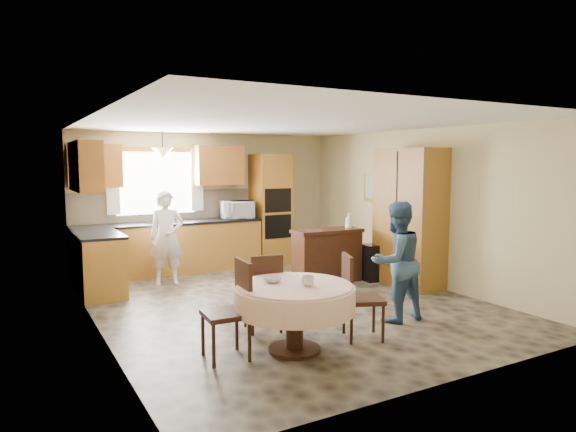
% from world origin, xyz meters
% --- Properties ---
extents(floor, '(5.00, 6.00, 0.01)m').
position_xyz_m(floor, '(0.00, 0.00, 0.00)').
color(floor, '#6B604B').
rests_on(floor, ground).
extents(ceiling, '(5.00, 6.00, 0.01)m').
position_xyz_m(ceiling, '(0.00, 0.00, 2.50)').
color(ceiling, white).
rests_on(ceiling, wall_back).
extents(wall_back, '(5.00, 0.02, 2.50)m').
position_xyz_m(wall_back, '(0.00, 3.00, 1.25)').
color(wall_back, tan).
rests_on(wall_back, floor).
extents(wall_front, '(5.00, 0.02, 2.50)m').
position_xyz_m(wall_front, '(0.00, -3.00, 1.25)').
color(wall_front, tan).
rests_on(wall_front, floor).
extents(wall_left, '(0.02, 6.00, 2.50)m').
position_xyz_m(wall_left, '(-2.50, 0.00, 1.25)').
color(wall_left, tan).
rests_on(wall_left, floor).
extents(wall_right, '(0.02, 6.00, 2.50)m').
position_xyz_m(wall_right, '(2.50, 0.00, 1.25)').
color(wall_right, tan).
rests_on(wall_right, floor).
extents(window, '(1.40, 0.03, 1.10)m').
position_xyz_m(window, '(-1.00, 2.98, 1.60)').
color(window, white).
rests_on(window, wall_back).
extents(curtain_left, '(0.22, 0.02, 1.15)m').
position_xyz_m(curtain_left, '(-1.75, 2.93, 1.65)').
color(curtain_left, white).
rests_on(curtain_left, wall_back).
extents(curtain_right, '(0.22, 0.02, 1.15)m').
position_xyz_m(curtain_right, '(-0.25, 2.93, 1.65)').
color(curtain_right, white).
rests_on(curtain_right, wall_back).
extents(base_cab_back, '(3.30, 0.60, 0.88)m').
position_xyz_m(base_cab_back, '(-0.85, 2.70, 0.44)').
color(base_cab_back, '#BF8533').
rests_on(base_cab_back, floor).
extents(counter_back, '(3.30, 0.64, 0.04)m').
position_xyz_m(counter_back, '(-0.85, 2.70, 0.90)').
color(counter_back, black).
rests_on(counter_back, base_cab_back).
extents(base_cab_left, '(0.60, 1.20, 0.88)m').
position_xyz_m(base_cab_left, '(-2.20, 1.80, 0.44)').
color(base_cab_left, '#BF8533').
rests_on(base_cab_left, floor).
extents(counter_left, '(0.64, 1.20, 0.04)m').
position_xyz_m(counter_left, '(-2.20, 1.80, 0.90)').
color(counter_left, black).
rests_on(counter_left, base_cab_left).
extents(backsplash, '(3.30, 0.02, 0.55)m').
position_xyz_m(backsplash, '(-0.85, 2.99, 1.18)').
color(backsplash, tan).
rests_on(backsplash, wall_back).
extents(wall_cab_left, '(0.85, 0.33, 0.72)m').
position_xyz_m(wall_cab_left, '(-2.05, 2.83, 1.91)').
color(wall_cab_left, '#AA6F2A').
rests_on(wall_cab_left, wall_back).
extents(wall_cab_right, '(0.90, 0.33, 0.72)m').
position_xyz_m(wall_cab_right, '(0.15, 2.83, 1.91)').
color(wall_cab_right, '#AA6F2A').
rests_on(wall_cab_right, wall_back).
extents(wall_cab_side, '(0.33, 1.20, 0.72)m').
position_xyz_m(wall_cab_side, '(-2.33, 1.80, 1.91)').
color(wall_cab_side, '#AA6F2A').
rests_on(wall_cab_side, wall_left).
extents(oven_tower, '(0.66, 0.62, 2.12)m').
position_xyz_m(oven_tower, '(1.15, 2.69, 1.06)').
color(oven_tower, '#BF8533').
rests_on(oven_tower, floor).
extents(oven_upper, '(0.56, 0.01, 0.45)m').
position_xyz_m(oven_upper, '(1.15, 2.38, 1.25)').
color(oven_upper, black).
rests_on(oven_upper, oven_tower).
extents(oven_lower, '(0.56, 0.01, 0.45)m').
position_xyz_m(oven_lower, '(1.15, 2.38, 0.75)').
color(oven_lower, black).
rests_on(oven_lower, oven_tower).
extents(pendant, '(0.36, 0.36, 0.18)m').
position_xyz_m(pendant, '(-1.00, 2.50, 2.12)').
color(pendant, beige).
rests_on(pendant, ceiling).
extents(sideboard, '(1.17, 0.52, 0.82)m').
position_xyz_m(sideboard, '(1.21, 0.79, 0.41)').
color(sideboard, '#3B1B10').
rests_on(sideboard, floor).
extents(space_heater, '(0.48, 0.37, 0.61)m').
position_xyz_m(space_heater, '(1.98, 0.47, 0.30)').
color(space_heater, black).
rests_on(space_heater, floor).
extents(cupboard, '(0.57, 1.14, 2.18)m').
position_xyz_m(cupboard, '(2.22, -0.04, 1.09)').
color(cupboard, '#BF8533').
rests_on(cupboard, floor).
extents(dining_table, '(1.25, 1.25, 0.71)m').
position_xyz_m(dining_table, '(-0.83, -1.66, 0.55)').
color(dining_table, '#3B1B10').
rests_on(dining_table, floor).
extents(chair_left, '(0.46, 0.46, 0.99)m').
position_xyz_m(chair_left, '(-1.45, -1.50, 0.55)').
color(chair_left, '#3B1B10').
rests_on(chair_left, floor).
extents(chair_back, '(0.46, 0.46, 0.92)m').
position_xyz_m(chair_back, '(-0.82, -0.95, 0.51)').
color(chair_back, '#3B1B10').
rests_on(chair_back, floor).
extents(chair_right, '(0.54, 0.54, 0.95)m').
position_xyz_m(chair_right, '(-0.03, -1.66, 0.53)').
color(chair_right, '#3B1B10').
rests_on(chair_right, floor).
extents(framed_picture, '(0.06, 0.61, 0.50)m').
position_xyz_m(framed_picture, '(2.47, 1.12, 1.52)').
color(framed_picture, gold).
rests_on(framed_picture, wall_right).
extents(microwave, '(0.66, 0.51, 0.33)m').
position_xyz_m(microwave, '(0.42, 2.65, 1.08)').
color(microwave, silver).
rests_on(microwave, counter_back).
extents(person_sink, '(0.61, 0.45, 1.51)m').
position_xyz_m(person_sink, '(-1.13, 1.94, 0.76)').
color(person_sink, silver).
rests_on(person_sink, floor).
extents(person_dining, '(0.73, 0.57, 1.49)m').
position_xyz_m(person_dining, '(0.80, -1.36, 0.75)').
color(person_dining, '#365376').
rests_on(person_dining, floor).
extents(bowl_sideboard, '(0.27, 0.27, 0.06)m').
position_xyz_m(bowl_sideboard, '(0.94, 0.79, 0.85)').
color(bowl_sideboard, '#B2B2B2').
rests_on(bowl_sideboard, sideboard).
extents(bottle_sideboard, '(0.13, 0.13, 0.30)m').
position_xyz_m(bottle_sideboard, '(1.64, 0.79, 0.97)').
color(bottle_sideboard, silver).
rests_on(bottle_sideboard, sideboard).
extents(cup_table, '(0.16, 0.16, 0.10)m').
position_xyz_m(cup_table, '(-0.74, -1.78, 0.76)').
color(cup_table, '#B2B2B2').
rests_on(cup_table, dining_table).
extents(bowl_table, '(0.23, 0.23, 0.06)m').
position_xyz_m(bowl_table, '(-0.98, -1.46, 0.74)').
color(bowl_table, '#B2B2B2').
rests_on(bowl_table, dining_table).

